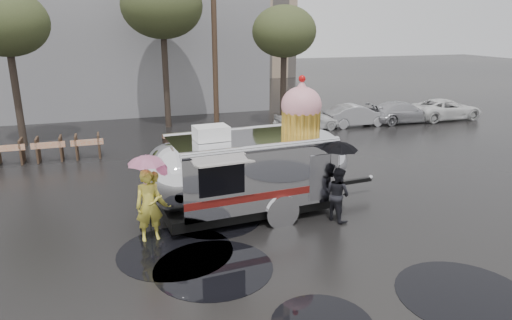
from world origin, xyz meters
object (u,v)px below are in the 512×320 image
object	(u,v)px
person_left	(149,205)
person_right	(338,194)
airstream_trailer	(253,167)
tripod	(302,189)

from	to	relation	value
person_left	person_right	bearing A→B (deg)	-8.45
airstream_trailer	person_right	bearing A→B (deg)	-34.48
person_left	person_right	xyz separation A→B (m)	(5.26, -0.40, -0.17)
airstream_trailer	tripod	distance (m)	1.60
person_left	person_right	world-z (taller)	person_left
airstream_trailer	person_left	xyz separation A→B (m)	(-3.10, -0.85, -0.49)
airstream_trailer	tripod	bearing A→B (deg)	-28.56
airstream_trailer	tripod	xyz separation A→B (m)	(1.34, -0.60, -0.64)
airstream_trailer	person_left	world-z (taller)	airstream_trailer
airstream_trailer	tripod	size ratio (longest dim) A/B	5.45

